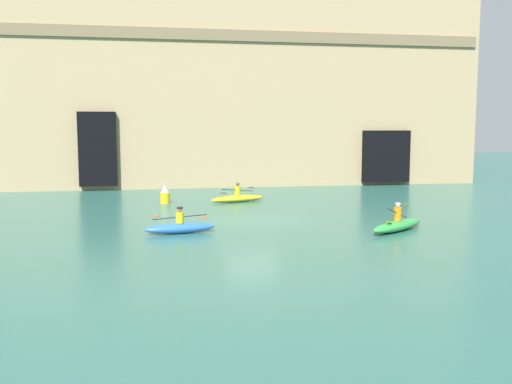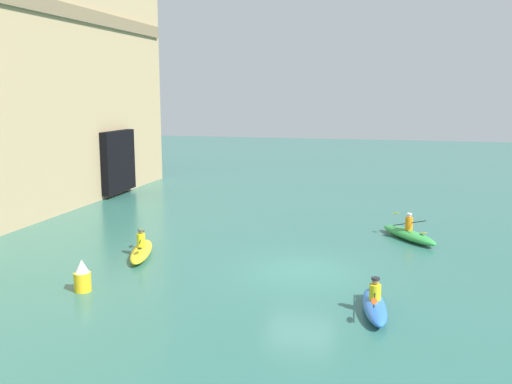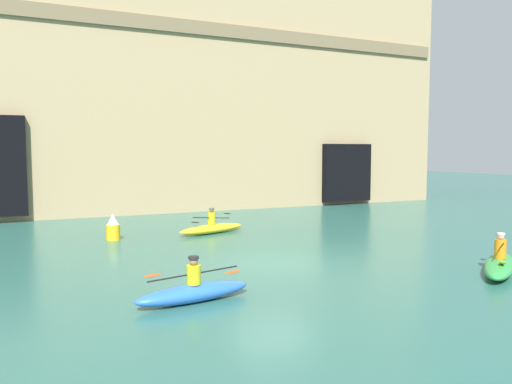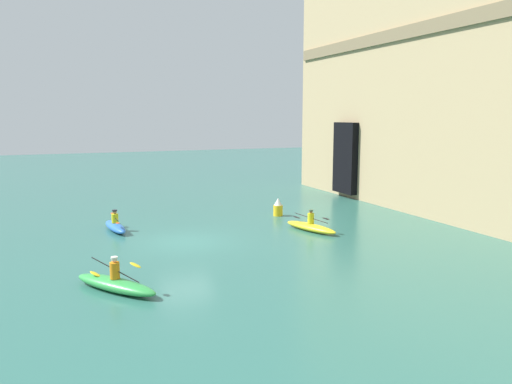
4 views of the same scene
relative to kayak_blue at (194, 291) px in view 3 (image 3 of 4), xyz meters
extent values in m
plane|color=#2D665B|center=(3.50, 2.76, -0.26)|extent=(120.00, 120.00, 0.00)
cube|color=tan|center=(5.72, 19.68, 8.12)|extent=(35.14, 5.75, 16.76)
cube|color=#79674A|center=(5.72, 16.76, 10.37)|extent=(34.43, 0.24, 0.77)
cube|color=black|center=(16.01, 16.66, 1.89)|extent=(3.59, 0.70, 3.82)
ellipsoid|color=blue|center=(0.00, 0.00, -0.04)|extent=(2.98, 1.07, 0.43)
cylinder|color=gold|center=(0.00, 0.00, 0.40)|extent=(0.34, 0.34, 0.46)
sphere|color=#9E704C|center=(0.00, 0.00, 0.73)|extent=(0.20, 0.20, 0.20)
cylinder|color=#232328|center=(0.00, 0.00, 0.81)|extent=(0.25, 0.25, 0.06)
cylinder|color=black|center=(0.00, 0.00, 0.42)|extent=(2.23, 0.07, 0.18)
ellipsoid|color=#D84C19|center=(0.99, 0.01, 0.36)|extent=(0.44, 0.19, 0.08)
ellipsoid|color=#D84C19|center=(-0.99, -0.01, 0.49)|extent=(0.44, 0.19, 0.08)
ellipsoid|color=green|center=(9.06, -1.05, -0.04)|extent=(3.37, 2.76, 0.43)
cylinder|color=orange|center=(9.06, -1.05, 0.46)|extent=(0.32, 0.32, 0.56)
sphere|color=beige|center=(9.06, -1.05, 0.83)|extent=(0.18, 0.18, 0.18)
cylinder|color=silver|center=(9.06, -1.05, 0.90)|extent=(0.23, 0.23, 0.06)
cylinder|color=black|center=(9.06, -1.05, 0.48)|extent=(1.47, 1.37, 0.64)
ellipsoid|color=yellow|center=(8.42, -1.64, 0.22)|extent=(0.44, 0.43, 0.18)
ellipsoid|color=yellow|center=(9.69, -0.46, 0.75)|extent=(0.44, 0.43, 0.18)
ellipsoid|color=yellow|center=(3.78, 9.23, -0.06)|extent=(3.41, 1.70, 0.39)
cylinder|color=gold|center=(3.78, 9.23, 0.40)|extent=(0.33, 0.33, 0.53)
sphere|color=brown|center=(3.78, 9.23, 0.75)|extent=(0.19, 0.19, 0.19)
cylinder|color=#4C6B4C|center=(3.78, 9.23, 0.83)|extent=(0.23, 0.23, 0.06)
cylinder|color=black|center=(3.78, 9.23, 0.42)|extent=(1.98, 0.85, 0.27)
ellipsoid|color=black|center=(2.90, 8.87, 0.32)|extent=(0.48, 0.34, 0.10)
ellipsoid|color=black|center=(4.65, 9.59, 0.52)|extent=(0.48, 0.34, 0.10)
cylinder|color=yellow|center=(-0.40, 9.32, 0.06)|extent=(0.55, 0.55, 0.63)
cone|color=white|center=(-0.40, 9.32, 0.59)|extent=(0.47, 0.47, 0.44)
camera|label=1|loc=(-1.05, -23.30, 4.16)|focal=40.00mm
camera|label=2|loc=(-16.24, -0.53, 6.15)|focal=40.00mm
camera|label=3|loc=(-3.54, -11.14, 3.31)|focal=35.00mm
camera|label=4|loc=(25.71, -2.75, 5.58)|focal=35.00mm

